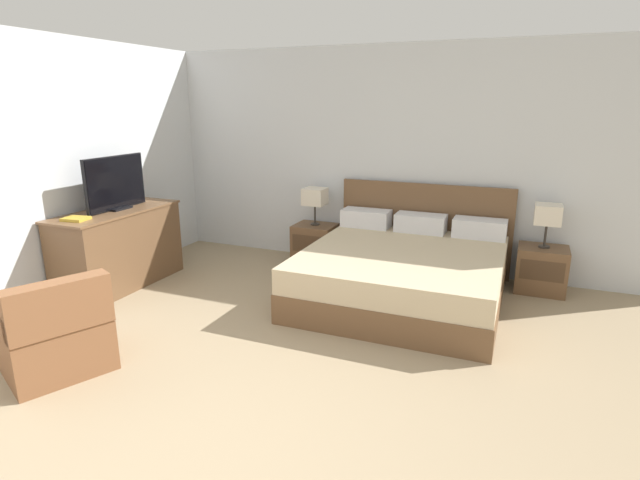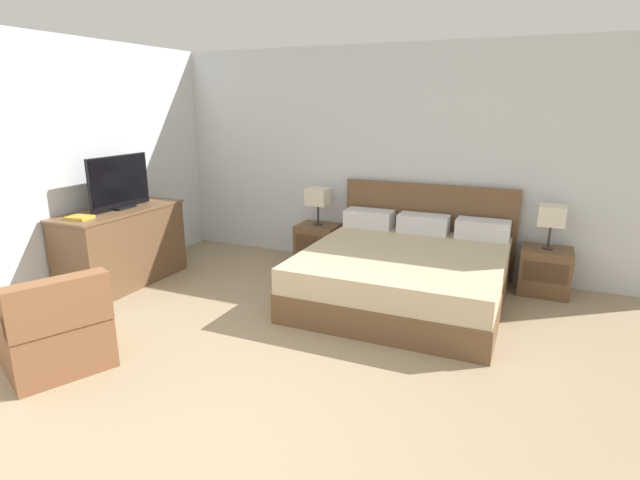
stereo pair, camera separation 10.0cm
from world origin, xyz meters
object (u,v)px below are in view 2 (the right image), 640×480
bed (405,272)px  nightstand_left (318,244)px  table_lamp_left (318,197)px  armchair_by_window (55,332)px  dresser (123,246)px  table_lamp_right (552,216)px  nightstand_right (545,271)px  tv (119,183)px  book_red_cover (80,217)px

bed → nightstand_left: (-1.29, 0.73, -0.05)m
table_lamp_left → armchair_by_window: 3.26m
nightstand_left → dresser: bearing=-136.7°
nightstand_left → table_lamp_right: table_lamp_right is taller
nightstand_left → table_lamp_left: size_ratio=1.09×
nightstand_right → armchair_by_window: size_ratio=0.54×
bed → table_lamp_right: bearing=29.6°
bed → table_lamp_left: bearing=150.4°
dresser → tv: tv is taller
table_lamp_right → tv: 4.48m
bed → dresser: size_ratio=1.43×
bed → nightstand_right: bed is taller
table_lamp_left → dresser: table_lamp_left is taller
nightstand_left → nightstand_right: same height
tv → dresser: bearing=-93.0°
nightstand_left → tv: 2.38m
table_lamp_right → nightstand_right: bearing=-90.0°
nightstand_left → book_red_cover: 2.69m
bed → table_lamp_right: (1.29, 0.73, 0.54)m
table_lamp_left → armchair_by_window: (-0.75, -3.12, -0.54)m
table_lamp_right → tv: bearing=-160.5°
nightstand_right → tv: (-4.21, -1.49, 0.87)m
dresser → table_lamp_right: bearing=20.1°
book_red_cover → tv: bearing=90.2°
nightstand_right → table_lamp_right: bearing=90.0°
table_lamp_left → table_lamp_right: size_ratio=1.00×
dresser → armchair_by_window: dresser is taller
dresser → book_red_cover: 0.65m
armchair_by_window → nightstand_left: bearing=76.5°
table_lamp_left → dresser: (-1.64, -1.54, -0.40)m
nightstand_left → tv: bearing=-137.5°
nightstand_right → dresser: dresser is taller
bed → dresser: bearing=-164.5°
dresser → book_red_cover: size_ratio=6.39×
nightstand_left → nightstand_right: bearing=0.0°
bed → book_red_cover: size_ratio=9.16×
book_red_cover → armchair_by_window: size_ratio=0.24×
dresser → armchair_by_window: (0.89, -1.58, -0.15)m
dresser → book_red_cover: book_red_cover is taller
book_red_cover → armchair_by_window: 1.50m
nightstand_left → nightstand_right: (2.58, 0.00, 0.00)m
table_lamp_right → armchair_by_window: table_lamp_right is taller
book_red_cover → bed: bearing=24.2°
table_lamp_left → dresser: size_ratio=0.32×
nightstand_right → armchair_by_window: (-3.33, -3.12, 0.04)m
table_lamp_right → dresser: (-4.22, -1.54, -0.40)m
dresser → armchair_by_window: 1.82m
bed → nightstand_right: size_ratio=4.12×
bed → nightstand_left: 1.48m
dresser → table_lamp_left: bearing=43.4°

